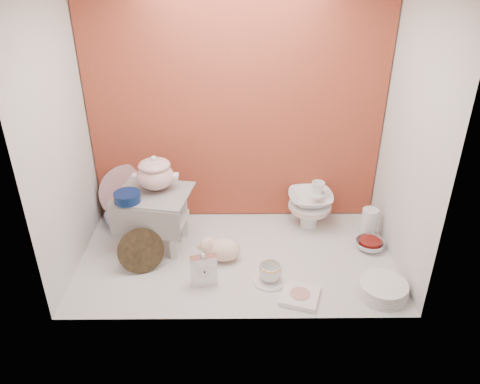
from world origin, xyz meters
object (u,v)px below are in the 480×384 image
object	(u,v)px
soup_tureen	(155,173)
crystal_bowl	(370,245)
mantel_clock	(204,269)
plush_pig	(224,250)
blue_white_vase	(122,211)
porcelain_tower	(310,204)
step_stool	(156,219)
floral_platter	(129,193)
dinner_plate_stack	(383,289)
gold_rim_teacup	(270,272)

from	to	relation	value
soup_tureen	crystal_bowl	distance (m)	1.33
mantel_clock	plush_pig	distance (m)	0.24
blue_white_vase	crystal_bowl	distance (m)	1.54
plush_pig	porcelain_tower	bearing A→B (deg)	57.70
plush_pig	porcelain_tower	size ratio (longest dim) A/B	0.77
step_stool	mantel_clock	bearing A→B (deg)	-41.45
floral_platter	step_stool	bearing A→B (deg)	-54.26
floral_platter	dinner_plate_stack	bearing A→B (deg)	-28.03
floral_platter	gold_rim_teacup	bearing A→B (deg)	-37.21
step_stool	floral_platter	bearing A→B (deg)	136.24
plush_pig	porcelain_tower	distance (m)	0.66
floral_platter	plush_pig	size ratio (longest dim) A/B	1.55
plush_pig	crystal_bowl	bearing A→B (deg)	30.33
step_stool	mantel_clock	world-z (taller)	step_stool
step_stool	mantel_clock	size ratio (longest dim) A/B	2.02
soup_tureen	plush_pig	distance (m)	0.59
mantel_clock	soup_tureen	bearing A→B (deg)	111.37
step_stool	dinner_plate_stack	bearing A→B (deg)	-10.47
mantel_clock	plush_pig	bearing A→B (deg)	52.45
step_stool	dinner_plate_stack	xyz separation A→B (m)	(1.23, -0.47, -0.14)
mantel_clock	porcelain_tower	size ratio (longest dim) A/B	0.64
dinner_plate_stack	plush_pig	bearing A→B (deg)	159.98
blue_white_vase	porcelain_tower	xyz separation A→B (m)	(1.19, 0.01, 0.04)
dinner_plate_stack	crystal_bowl	bearing A→B (deg)	84.94
mantel_clock	crystal_bowl	xyz separation A→B (m)	(0.97, 0.32, -0.07)
floral_platter	gold_rim_teacup	xyz separation A→B (m)	(0.87, -0.66, -0.13)
blue_white_vase	soup_tureen	bearing A→B (deg)	-28.92
soup_tureen	floral_platter	xyz separation A→B (m)	(-0.23, 0.25, -0.27)
mantel_clock	porcelain_tower	bearing A→B (deg)	29.81
step_stool	dinner_plate_stack	distance (m)	1.33
floral_platter	blue_white_vase	bearing A→B (deg)	-107.04
mantel_clock	blue_white_vase	bearing A→B (deg)	121.21
soup_tureen	dinner_plate_stack	distance (m)	1.39
blue_white_vase	dinner_plate_stack	size ratio (longest dim) A/B	0.86
blue_white_vase	dinner_plate_stack	xyz separation A→B (m)	(1.48, -0.66, -0.08)
crystal_bowl	blue_white_vase	bearing A→B (deg)	170.56
plush_pig	blue_white_vase	bearing A→B (deg)	174.58
blue_white_vase	mantel_clock	size ratio (longest dim) A/B	1.14
gold_rim_teacup	dinner_plate_stack	bearing A→B (deg)	-10.77
blue_white_vase	gold_rim_teacup	world-z (taller)	blue_white_vase
soup_tureen	gold_rim_teacup	bearing A→B (deg)	-32.29
dinner_plate_stack	step_stool	bearing A→B (deg)	159.03
mantel_clock	dinner_plate_stack	bearing A→B (deg)	-17.91
plush_pig	gold_rim_teacup	xyz separation A→B (m)	(0.25, -0.19, -0.01)
dinner_plate_stack	crystal_bowl	xyz separation A→B (m)	(0.04, 0.41, -0.01)
mantel_clock	porcelain_tower	distance (m)	0.87
soup_tureen	dinner_plate_stack	size ratio (longest dim) A/B	0.95
gold_rim_teacup	blue_white_vase	bearing A→B (deg)	148.66
step_stool	crystal_bowl	xyz separation A→B (m)	(1.27, -0.06, -0.15)
step_stool	soup_tureen	bearing A→B (deg)	84.29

